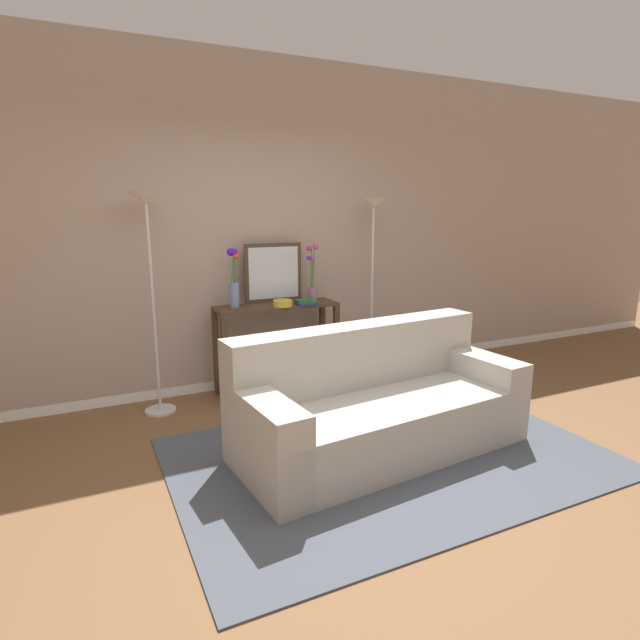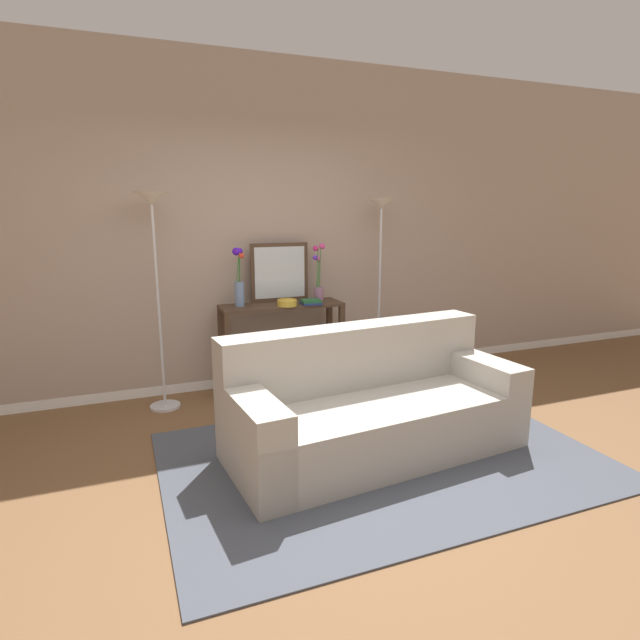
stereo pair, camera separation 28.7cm
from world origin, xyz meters
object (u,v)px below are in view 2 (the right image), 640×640
Objects in this scene: floor_lamp_left at (154,241)px; book_row_under_console at (257,387)px; wall_mirror at (280,272)px; book_stack at (311,302)px; vase_tall_flowers at (239,282)px; vase_short_flowers at (319,279)px; floor_lamp_right at (381,239)px; fruit_bowl at (287,303)px; console_table at (282,332)px; couch at (372,409)px.

book_row_under_console is at bearing 3.32° from floor_lamp_left.
wall_mirror is 0.43m from book_stack.
vase_tall_flowers is 0.97× the size of vase_short_flowers.
vase_short_flowers is 2.89× the size of book_stack.
floor_lamp_right reaches higher than wall_mirror.
floor_lamp_left reaches higher than vase_short_flowers.
floor_lamp_right is at bearing -3.74° from vase_tall_flowers.
vase_short_flowers is 0.44m from fruit_bowl.
vase_short_flowers is at bearing 48.68° from book_stack.
wall_mirror is at bearing 164.04° from vase_short_flowers.
vase_short_flowers reaches higher than vase_tall_flowers.
wall_mirror is 3.12× the size of fruit_bowl.
vase_tall_flowers is (-0.39, 0.04, 0.50)m from console_table.
vase_tall_flowers reaches higher than book_stack.
wall_mirror is 1.02× the size of vase_short_flowers.
console_table is 0.62m from vase_short_flowers.
floor_lamp_right is at bearing 60.68° from couch.
console_table is 2.16× the size of vase_tall_flowers.
couch reaches higher than book_row_under_console.
vase_tall_flowers is 2.94× the size of fruit_bowl.
console_table is at bearing 177.19° from floor_lamp_right.
fruit_bowl is at bearing -3.09° from floor_lamp_left.
vase_short_flowers is at bearing -15.96° from wall_mirror.
fruit_bowl reaches higher than couch.
wall_mirror is at bearing 96.79° from couch.
vase_tall_flowers is (-1.39, 0.09, -0.36)m from floor_lamp_right.
couch is 1.19× the size of floor_lamp_right.
console_table is 1.41m from floor_lamp_left.
vase_tall_flowers is at bearing -165.77° from wall_mirror.
couch is 1.89× the size of console_table.
console_table is 1.32m from floor_lamp_right.
fruit_bowl is 0.95× the size of book_stack.
floor_lamp_right reaches higher than console_table.
vase_short_flowers is at bearing 171.23° from floor_lamp_right.
console_table is 0.63m from vase_tall_flowers.
book_stack is at bearing 88.75° from couch.
wall_mirror is at bearing 129.88° from book_stack.
book_stack is at bearing -12.60° from book_row_under_console.
console_table is at bearing -6.15° from vase_tall_flowers.
floor_lamp_right is 4.47× the size of book_row_under_console.
book_row_under_console is (-0.28, 0.11, -0.82)m from fruit_bowl.
book_stack is (0.25, -0.11, 0.29)m from console_table.
vase_tall_flowers is at bearing -179.72° from vase_short_flowers.
floor_lamp_right is at bearing 3.52° from fruit_bowl.
console_table is at bearing 98.72° from couch.
floor_lamp_right is 1.86m from book_row_under_console.
console_table is (-0.22, 1.44, 0.26)m from couch.
console_table is 2.04× the size of wall_mirror.
vase_tall_flowers is (-0.61, 1.48, 0.75)m from couch.
floor_lamp_left is 3.29× the size of wall_mirror.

